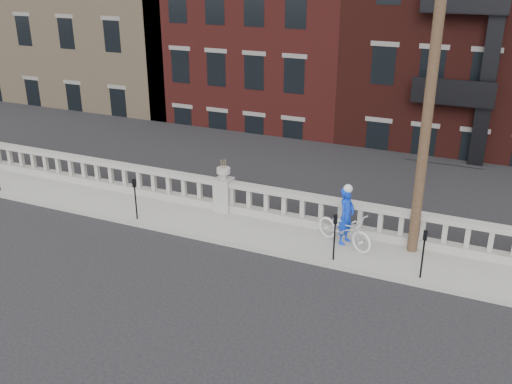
# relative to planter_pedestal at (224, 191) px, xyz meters

# --- Properties ---
(ground) EXTENTS (120.00, 120.00, 0.00)m
(ground) POSITION_rel_planter_pedestal_xyz_m (0.00, -3.95, -0.83)
(ground) COLOR black
(ground) RESTS_ON ground
(sidewalk) EXTENTS (32.00, 2.20, 0.15)m
(sidewalk) POSITION_rel_planter_pedestal_xyz_m (0.00, -0.95, -0.76)
(sidewalk) COLOR gray
(sidewalk) RESTS_ON ground
(balustrade) EXTENTS (28.00, 0.34, 1.03)m
(balustrade) POSITION_rel_planter_pedestal_xyz_m (0.00, 0.00, -0.19)
(balustrade) COLOR gray
(balustrade) RESTS_ON sidewalk
(planter_pedestal) EXTENTS (0.55, 0.55, 1.76)m
(planter_pedestal) POSITION_rel_planter_pedestal_xyz_m (0.00, 0.00, 0.00)
(planter_pedestal) COLOR gray
(planter_pedestal) RESTS_ON sidewalk
(lower_level) EXTENTS (80.00, 44.00, 20.80)m
(lower_level) POSITION_rel_planter_pedestal_xyz_m (0.56, 19.09, 1.80)
(lower_level) COLOR #605E59
(lower_level) RESTS_ON ground
(utility_pole) EXTENTS (1.60, 0.28, 10.00)m
(utility_pole) POSITION_rel_planter_pedestal_xyz_m (6.20, -0.35, 4.41)
(utility_pole) COLOR #422D1E
(utility_pole) RESTS_ON sidewalk
(parking_meter_b) EXTENTS (0.10, 0.09, 1.36)m
(parking_meter_b) POSITION_rel_planter_pedestal_xyz_m (-2.21, -1.80, 0.17)
(parking_meter_b) COLOR black
(parking_meter_b) RESTS_ON sidewalk
(parking_meter_c) EXTENTS (0.10, 0.09, 1.36)m
(parking_meter_c) POSITION_rel_planter_pedestal_xyz_m (4.31, -1.80, 0.17)
(parking_meter_c) COLOR black
(parking_meter_c) RESTS_ON sidewalk
(parking_meter_d) EXTENTS (0.10, 0.09, 1.36)m
(parking_meter_d) POSITION_rel_planter_pedestal_xyz_m (6.67, -1.80, 0.17)
(parking_meter_d) COLOR black
(parking_meter_d) RESTS_ON sidewalk
(bicycle) EXTENTS (2.05, 1.41, 1.02)m
(bicycle) POSITION_rel_planter_pedestal_xyz_m (4.33, -0.82, -0.17)
(bicycle) COLOR white
(bicycle) RESTS_ON sidewalk
(cyclist) EXTENTS (0.53, 0.70, 1.72)m
(cyclist) POSITION_rel_planter_pedestal_xyz_m (4.31, -0.66, 0.18)
(cyclist) COLOR #0D35CD
(cyclist) RESTS_ON sidewalk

